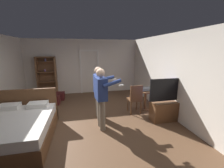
{
  "coord_description": "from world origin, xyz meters",
  "views": [
    {
      "loc": [
        -0.14,
        -3.87,
        2.1
      ],
      "look_at": [
        0.78,
        0.33,
        1.1
      ],
      "focal_mm": 23.27,
      "sensor_mm": 36.0,
      "label": 1
    }
  ],
  "objects_px": {
    "bottle_on_table": "(151,88)",
    "person_striped_shirt": "(99,90)",
    "bed": "(16,128)",
    "suitcase_small": "(58,96)",
    "laptop": "(146,90)",
    "suitcase_dark": "(54,100)",
    "person_blue_shirt": "(101,95)",
    "tv_flatscreen": "(166,107)",
    "side_table": "(145,97)",
    "bookshelf": "(47,75)",
    "wooden_chair": "(135,98)"
  },
  "relations": [
    {
      "from": "bed",
      "to": "person_blue_shirt",
      "type": "height_order",
      "value": "person_blue_shirt"
    },
    {
      "from": "tv_flatscreen",
      "to": "wooden_chair",
      "type": "height_order",
      "value": "tv_flatscreen"
    },
    {
      "from": "bookshelf",
      "to": "suitcase_small",
      "type": "height_order",
      "value": "bookshelf"
    },
    {
      "from": "bottle_on_table",
      "to": "suitcase_dark",
      "type": "relative_size",
      "value": 0.5
    },
    {
      "from": "person_blue_shirt",
      "to": "wooden_chair",
      "type": "bearing_deg",
      "value": 29.78
    },
    {
      "from": "bookshelf",
      "to": "tv_flatscreen",
      "type": "xyz_separation_m",
      "value": [
        4.01,
        -3.38,
        -0.58
      ]
    },
    {
      "from": "bed",
      "to": "suitcase_small",
      "type": "bearing_deg",
      "value": 78.87
    },
    {
      "from": "bookshelf",
      "to": "person_blue_shirt",
      "type": "height_order",
      "value": "bookshelf"
    },
    {
      "from": "bookshelf",
      "to": "person_blue_shirt",
      "type": "xyz_separation_m",
      "value": [
        2.03,
        -3.42,
        -0.03
      ]
    },
    {
      "from": "bookshelf",
      "to": "suitcase_small",
      "type": "xyz_separation_m",
      "value": [
        0.52,
        -0.71,
        -0.82
      ]
    },
    {
      "from": "suitcase_small",
      "to": "bottle_on_table",
      "type": "bearing_deg",
      "value": -26.12
    },
    {
      "from": "bottle_on_table",
      "to": "person_striped_shirt",
      "type": "xyz_separation_m",
      "value": [
        -1.86,
        -0.26,
        0.13
      ]
    },
    {
      "from": "tv_flatscreen",
      "to": "side_table",
      "type": "height_order",
      "value": "tv_flatscreen"
    },
    {
      "from": "bottle_on_table",
      "to": "person_striped_shirt",
      "type": "bearing_deg",
      "value": -172.04
    },
    {
      "from": "tv_flatscreen",
      "to": "suitcase_dark",
      "type": "relative_size",
      "value": 2.9
    },
    {
      "from": "side_table",
      "to": "bottle_on_table",
      "type": "xyz_separation_m",
      "value": [
        0.14,
        -0.08,
        0.32
      ]
    },
    {
      "from": "bottle_on_table",
      "to": "bed",
      "type": "bearing_deg",
      "value": -165.79
    },
    {
      "from": "suitcase_dark",
      "to": "laptop",
      "type": "bearing_deg",
      "value": -16.98
    },
    {
      "from": "bottle_on_table",
      "to": "wooden_chair",
      "type": "distance_m",
      "value": 0.7
    },
    {
      "from": "person_blue_shirt",
      "to": "suitcase_small",
      "type": "bearing_deg",
      "value": 119.03
    },
    {
      "from": "person_striped_shirt",
      "to": "suitcase_dark",
      "type": "relative_size",
      "value": 3.61
    },
    {
      "from": "suitcase_dark",
      "to": "person_striped_shirt",
      "type": "bearing_deg",
      "value": -40.06
    },
    {
      "from": "laptop",
      "to": "bottle_on_table",
      "type": "xyz_separation_m",
      "value": [
        0.17,
        -0.04,
        0.04
      ]
    },
    {
      "from": "wooden_chair",
      "to": "bottle_on_table",
      "type": "bearing_deg",
      "value": 15.07
    },
    {
      "from": "bed",
      "to": "bookshelf",
      "type": "xyz_separation_m",
      "value": [
        0.04,
        3.54,
        0.68
      ]
    },
    {
      "from": "bottle_on_table",
      "to": "suitcase_small",
      "type": "height_order",
      "value": "bottle_on_table"
    },
    {
      "from": "person_striped_shirt",
      "to": "suitcase_small",
      "type": "xyz_separation_m",
      "value": [
        -1.52,
        2.1,
        -0.76
      ]
    },
    {
      "from": "suitcase_small",
      "to": "suitcase_dark",
      "type": "bearing_deg",
      "value": -98.26
    },
    {
      "from": "wooden_chair",
      "to": "suitcase_small",
      "type": "xyz_separation_m",
      "value": [
        -2.75,
        2.01,
        -0.38
      ]
    },
    {
      "from": "person_striped_shirt",
      "to": "laptop",
      "type": "bearing_deg",
      "value": 9.96
    },
    {
      "from": "laptop",
      "to": "person_striped_shirt",
      "type": "relative_size",
      "value": 0.21
    },
    {
      "from": "side_table",
      "to": "wooden_chair",
      "type": "relative_size",
      "value": 0.71
    },
    {
      "from": "bottle_on_table",
      "to": "wooden_chair",
      "type": "relative_size",
      "value": 0.23
    },
    {
      "from": "bottle_on_table",
      "to": "suitcase_small",
      "type": "bearing_deg",
      "value": 151.45
    },
    {
      "from": "suitcase_dark",
      "to": "person_blue_shirt",
      "type": "bearing_deg",
      "value": -49.64
    },
    {
      "from": "bed",
      "to": "laptop",
      "type": "relative_size",
      "value": 5.96
    },
    {
      "from": "laptop",
      "to": "suitcase_dark",
      "type": "relative_size",
      "value": 0.75
    },
    {
      "from": "laptop",
      "to": "suitcase_dark",
      "type": "xyz_separation_m",
      "value": [
        -3.31,
        1.28,
        -0.58
      ]
    },
    {
      "from": "side_table",
      "to": "person_blue_shirt",
      "type": "height_order",
      "value": "person_blue_shirt"
    },
    {
      "from": "suitcase_dark",
      "to": "tv_flatscreen",
      "type": "bearing_deg",
      "value": -26.81
    },
    {
      "from": "laptop",
      "to": "wooden_chair",
      "type": "xyz_separation_m",
      "value": [
        -0.46,
        -0.21,
        -0.21
      ]
    },
    {
      "from": "side_table",
      "to": "suitcase_dark",
      "type": "relative_size",
      "value": 1.56
    },
    {
      "from": "side_table",
      "to": "person_striped_shirt",
      "type": "bearing_deg",
      "value": -168.81
    },
    {
      "from": "wooden_chair",
      "to": "suitcase_small",
      "type": "relative_size",
      "value": 1.91
    },
    {
      "from": "laptop",
      "to": "suitcase_dark",
      "type": "bearing_deg",
      "value": 158.9
    },
    {
      "from": "side_table",
      "to": "laptop",
      "type": "relative_size",
      "value": 2.08
    },
    {
      "from": "bottle_on_table",
      "to": "person_blue_shirt",
      "type": "relative_size",
      "value": 0.14
    },
    {
      "from": "tv_flatscreen",
      "to": "laptop",
      "type": "xyz_separation_m",
      "value": [
        -0.28,
        0.88,
        0.35
      ]
    },
    {
      "from": "bottle_on_table",
      "to": "person_blue_shirt",
      "type": "distance_m",
      "value": 2.07
    },
    {
      "from": "tv_flatscreen",
      "to": "laptop",
      "type": "distance_m",
      "value": 0.98
    }
  ]
}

